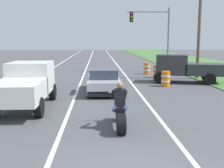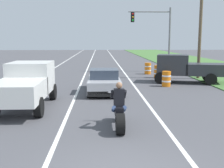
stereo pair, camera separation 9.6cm
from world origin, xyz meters
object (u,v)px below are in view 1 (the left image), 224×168
sports_car_silver (104,82)px  construction_barrel_mid (157,72)px  traffic_light_mast_near (156,30)px  pickup_truck_left_lane_white (26,83)px  motorcycle_with_rider (120,112)px  construction_barrel_nearest (166,79)px  construction_barrel_far (147,68)px  pickup_truck_right_shoulder_dark_grey (185,67)px

sports_car_silver → construction_barrel_mid: 7.54m
traffic_light_mast_near → construction_barrel_mid: bearing=-100.0°
sports_car_silver → pickup_truck_left_lane_white: (-3.51, -3.60, 0.48)m
motorcycle_with_rider → construction_barrel_nearest: (3.70, 8.70, -0.09)m
sports_car_silver → construction_barrel_far: sports_car_silver is taller
pickup_truck_right_shoulder_dark_grey → construction_barrel_nearest: bearing=-138.2°
motorcycle_with_rider → construction_barrel_mid: 13.52m
construction_barrel_far → construction_barrel_nearest: bearing=-89.3°
traffic_light_mast_near → construction_barrel_mid: size_ratio=6.00×
pickup_truck_left_lane_white → motorcycle_with_rider: bearing=-39.1°
motorcycle_with_rider → pickup_truck_right_shoulder_dark_grey: 11.63m
pickup_truck_right_shoulder_dark_grey → sports_car_silver: bearing=-149.3°
pickup_truck_right_shoulder_dark_grey → construction_barrel_mid: size_ratio=5.14×
sports_car_silver → pickup_truck_right_shoulder_dark_grey: pickup_truck_right_shoulder_dark_grey is taller
motorcycle_with_rider → construction_barrel_far: bearing=76.8°
motorcycle_with_rider → construction_barrel_nearest: bearing=67.0°
pickup_truck_right_shoulder_dark_grey → traffic_light_mast_near: 7.56m
motorcycle_with_rider → construction_barrel_mid: (3.99, 12.92, -0.09)m
traffic_light_mast_near → construction_barrel_far: bearing=-121.5°
pickup_truck_left_lane_white → traffic_light_mast_near: size_ratio=0.80×
motorcycle_with_rider → pickup_truck_left_lane_white: (-3.92, 3.19, 0.51)m
pickup_truck_left_lane_white → construction_barrel_mid: pickup_truck_left_lane_white is taller
pickup_truck_right_shoulder_dark_grey → construction_barrel_far: pickup_truck_right_shoulder_dark_grey is taller
sports_car_silver → construction_barrel_far: (4.02, 8.59, -0.13)m
construction_barrel_mid → pickup_truck_right_shoulder_dark_grey: bearing=-61.1°
construction_barrel_nearest → construction_barrel_mid: 4.22m
motorcycle_with_rider → pickup_truck_right_shoulder_dark_grey: size_ratio=0.43×
pickup_truck_right_shoulder_dark_grey → pickup_truck_left_lane_white: bearing=-142.9°
sports_car_silver → construction_barrel_nearest: bearing=24.9°
traffic_light_mast_near → construction_barrel_nearest: bearing=-97.0°
pickup_truck_left_lane_white → construction_barrel_nearest: bearing=35.9°
construction_barrel_nearest → construction_barrel_far: size_ratio=1.00×
pickup_truck_left_lane_white → traffic_light_mast_near: (8.67, 14.05, 2.85)m
pickup_truck_left_lane_white → traffic_light_mast_near: 16.75m
construction_barrel_nearest → construction_barrel_far: same height
pickup_truck_left_lane_white → construction_barrel_nearest: pickup_truck_left_lane_white is taller
pickup_truck_left_lane_white → pickup_truck_right_shoulder_dark_grey: size_ratio=0.93×
pickup_truck_right_shoulder_dark_grey → traffic_light_mast_near: bearing=95.7°
construction_barrel_far → pickup_truck_left_lane_white: bearing=-121.7°
sports_car_silver → construction_barrel_nearest: sports_car_silver is taller
pickup_truck_right_shoulder_dark_grey → construction_barrel_far: size_ratio=5.14×
motorcycle_with_rider → construction_barrel_mid: bearing=72.8°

